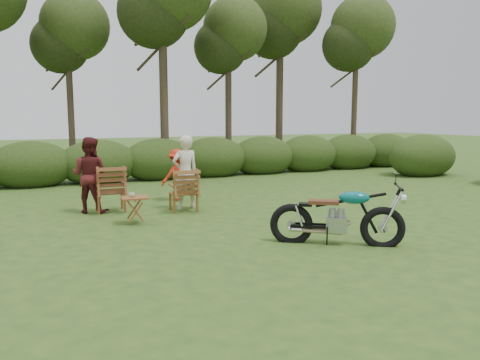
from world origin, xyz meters
name	(u,v)px	position (x,y,z in m)	size (l,w,h in m)	color
ground	(297,243)	(0.00, 0.00, 0.00)	(80.00, 80.00, 0.00)	#274B19
tree_line	(165,68)	(0.50, 9.74, 3.81)	(22.52, 11.62, 8.14)	#362A1D
motorcycle	(336,244)	(0.56, -0.33, 0.00)	(2.11, 0.80, 1.21)	#0DA7AA
lawn_chair_right	(184,211)	(-0.93, 3.40, 0.00)	(0.67, 0.67, 0.97)	brown
lawn_chair_left	(111,211)	(-2.45, 4.03, 0.00)	(0.72, 0.72, 1.04)	#5E2D17
side_table	(135,210)	(-2.21, 2.58, 0.27)	(0.53, 0.45, 0.55)	brown
cup	(132,195)	(-2.25, 2.60, 0.59)	(0.11, 0.11, 0.09)	beige
adult_a	(186,209)	(-0.81, 3.62, 0.00)	(0.62, 0.41, 1.71)	beige
adult_b	(91,212)	(-2.86, 4.12, 0.00)	(0.82, 0.64, 1.69)	#4F1618
child	(177,200)	(-0.66, 4.74, 0.00)	(0.85, 0.49, 1.32)	red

